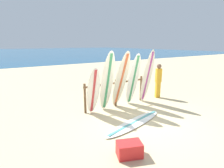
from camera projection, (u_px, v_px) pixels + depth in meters
The scene contains 11 objects.
ground_plane at pixel (142, 121), 6.29m from camera, with size 120.00×120.00×0.00m, color #D3BC8C.
ocean_water at pixel (10, 52), 53.45m from camera, with size 120.00×80.00×0.01m, color #1E5984.
surfboard_rack at pixel (116, 89), 7.59m from camera, with size 3.01×0.09×1.19m.
surfboard_leaning_far_left at pixel (93, 92), 6.51m from camera, with size 0.61×0.88×1.90m.
surfboard_leaning_left at pixel (107, 82), 6.90m from camera, with size 0.58×0.70×2.45m.
surfboard_leaning_center_left at pixel (121, 81), 7.12m from camera, with size 0.62×1.13×2.44m.
surfboard_leaning_center at pixel (133, 80), 7.57m from camera, with size 0.60×0.85×2.32m.
surfboard_leaning_center_right at pixel (147, 77), 7.88m from camera, with size 0.58×0.84×2.46m.
surfboard_lying_on_sand at pixel (135, 123), 6.05m from camera, with size 2.87×1.18×0.08m.
beachgoer_standing at pixel (158, 79), 8.78m from camera, with size 0.31×0.25×1.71m.
cooler_box at pixel (129, 149), 4.28m from camera, with size 0.60×0.40×0.36m, color red.
Camera 1 is at (-4.11, -4.27, 2.69)m, focal length 28.27 mm.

